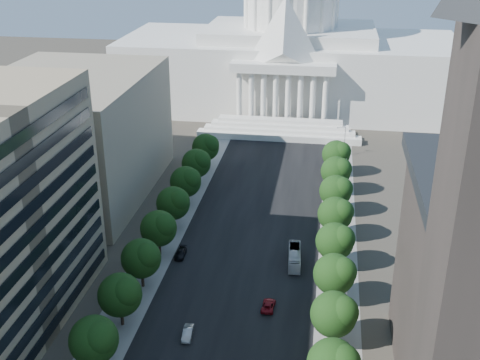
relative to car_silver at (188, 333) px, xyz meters
The scene contains 28 objects.
road_asphalt 43.96m from the car_silver, 82.12° to the left, with size 30.00×260.00×0.01m, color black.
sidewalk_left 45.44m from the car_silver, 106.60° to the left, with size 8.00×260.00×0.02m, color gray.
sidewalk_right 50.22m from the car_silver, 60.11° to the left, with size 8.00×260.00×0.02m, color gray.
capitol 139.89m from the car_silver, 87.51° to the left, with size 120.00×56.00×73.00m.
office_block_left_far 69.51m from the car_silver, 128.10° to the left, with size 38.00×52.00×30.00m, color gray.
tree_l_c 16.78m from the car_silver, 137.52° to the right, with size 7.79×7.60×9.97m.
tree_l_d 13.04m from the car_silver, behind, with size 7.79×7.60×9.97m.
tree_l_e 18.61m from the car_silver, 131.09° to the left, with size 7.79×7.60×9.97m.
tree_l_f 28.47m from the car_silver, 114.66° to the left, with size 7.79×7.60×9.97m.
tree_l_g 39.53m from the car_silver, 107.31° to the left, with size 7.79×7.60×9.97m.
tree_l_h 51.02m from the car_silver, 103.27° to the left, with size 7.79×7.60×9.97m.
tree_l_i 62.70m from the car_silver, 100.74° to the left, with size 7.79×7.60×9.97m.
tree_l_j 74.48m from the car_silver, 99.02° to the left, with size 7.79×7.60×9.97m.
tree_r_d 25.06m from the car_silver, ahead, with size 7.79×7.60×9.97m.
tree_r_e 28.36m from the car_silver, 28.71° to the left, with size 7.79×7.60×9.97m.
tree_r_f 35.62m from the car_silver, 46.13° to the left, with size 7.79×7.60×9.97m.
tree_r_g 44.95m from the car_silver, 56.88° to the left, with size 7.79×7.60×9.97m.
tree_r_h 55.33m from the car_silver, 63.72° to the left, with size 7.79×7.60×9.97m.
tree_r_i 66.25m from the car_silver, 68.34° to the left, with size 7.79×7.60×9.97m.
tree_r_j 77.50m from the car_silver, 71.63° to the left, with size 7.79×7.60×9.97m.
streetlight_c 29.69m from the car_silver, 27.57° to the left, with size 2.61×0.44×9.00m.
streetlight_d 46.73m from the car_silver, 56.07° to the left, with size 2.61×0.44×9.00m.
streetlight_e 68.81m from the car_silver, 67.80° to the left, with size 2.61×0.44×9.00m.
streetlight_f 92.40m from the car_silver, 73.68° to the left, with size 2.61×0.44×9.00m.
car_silver is the anchor object (origin of this frame).
car_red 16.07m from the car_silver, 38.34° to the left, with size 2.22×4.80×1.34m, color maroon.
car_dark_b 26.45m from the car_silver, 106.42° to the left, with size 1.97×4.85×1.41m, color black.
city_bus 30.92m from the car_silver, 58.44° to the left, with size 2.40×10.24×2.85m, color silver.
Camera 1 is at (15.09, -33.54, 65.24)m, focal length 45.00 mm.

